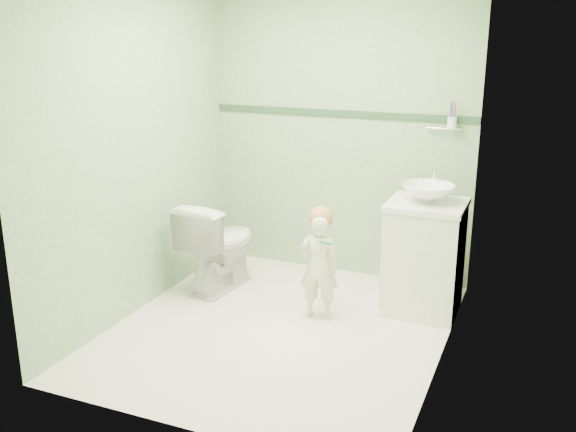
% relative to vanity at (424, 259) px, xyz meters
% --- Properties ---
extents(ground, '(2.50, 2.50, 0.00)m').
position_rel_vanity_xyz_m(ground, '(-0.84, -0.70, -0.40)').
color(ground, silver).
rests_on(ground, ground).
extents(room_shell, '(2.50, 2.54, 2.40)m').
position_rel_vanity_xyz_m(room_shell, '(-0.84, -0.70, 0.80)').
color(room_shell, '#81B07D').
rests_on(room_shell, ground).
extents(trim_stripe, '(2.20, 0.02, 0.05)m').
position_rel_vanity_xyz_m(trim_stripe, '(-0.84, 0.54, 0.95)').
color(trim_stripe, '#2C4A30').
rests_on(trim_stripe, room_shell).
extents(vanity, '(0.52, 0.50, 0.80)m').
position_rel_vanity_xyz_m(vanity, '(0.00, 0.00, 0.00)').
color(vanity, silver).
rests_on(vanity, ground).
extents(counter, '(0.54, 0.52, 0.04)m').
position_rel_vanity_xyz_m(counter, '(0.00, 0.00, 0.41)').
color(counter, white).
rests_on(counter, vanity).
extents(basin, '(0.37, 0.37, 0.13)m').
position_rel_vanity_xyz_m(basin, '(0.00, 0.00, 0.49)').
color(basin, white).
rests_on(basin, counter).
extents(faucet, '(0.03, 0.13, 0.18)m').
position_rel_vanity_xyz_m(faucet, '(0.00, 0.19, 0.57)').
color(faucet, silver).
rests_on(faucet, counter).
extents(cup_holder, '(0.26, 0.07, 0.21)m').
position_rel_vanity_xyz_m(cup_holder, '(0.05, 0.48, 0.93)').
color(cup_holder, silver).
rests_on(cup_holder, room_shell).
extents(toilet, '(0.48, 0.75, 0.73)m').
position_rel_vanity_xyz_m(toilet, '(-1.58, -0.19, -0.04)').
color(toilet, white).
rests_on(toilet, ground).
extents(toddler, '(0.30, 0.22, 0.77)m').
position_rel_vanity_xyz_m(toddler, '(-0.66, -0.41, -0.01)').
color(toddler, silver).
rests_on(toddler, ground).
extents(hair_cap, '(0.17, 0.17, 0.17)m').
position_rel_vanity_xyz_m(hair_cap, '(-0.66, -0.38, 0.34)').
color(hair_cap, '#C57B40').
rests_on(hair_cap, toddler).
extents(teal_toothbrush, '(0.11, 0.14, 0.08)m').
position_rel_vanity_xyz_m(teal_toothbrush, '(-0.57, -0.52, 0.22)').
color(teal_toothbrush, '#0B9689').
rests_on(teal_toothbrush, toddler).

